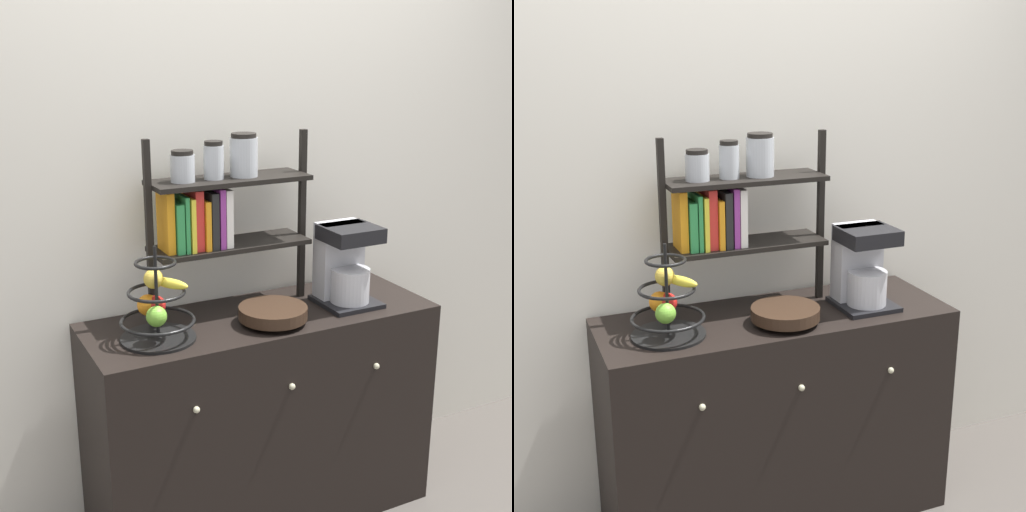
# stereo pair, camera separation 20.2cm
# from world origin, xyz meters

# --- Properties ---
(wall_back) EXTENTS (7.00, 0.05, 2.60)m
(wall_back) POSITION_xyz_m (0.00, 0.52, 1.30)
(wall_back) COLOR silver
(wall_back) RESTS_ON ground_plane
(sideboard) EXTENTS (1.35, 0.49, 0.88)m
(sideboard) POSITION_xyz_m (0.00, 0.24, 0.44)
(sideboard) COLOR black
(sideboard) RESTS_ON ground_plane
(coffee_maker) EXTENTS (0.22, 0.23, 0.32)m
(coffee_maker) POSITION_xyz_m (0.36, 0.21, 1.04)
(coffee_maker) COLOR black
(coffee_maker) RESTS_ON sideboard
(fruit_stand) EXTENTS (0.27, 0.27, 0.34)m
(fruit_stand) POSITION_xyz_m (-0.43, 0.20, 0.99)
(fruit_stand) COLOR black
(fruit_stand) RESTS_ON sideboard
(wooden_bowl) EXTENTS (0.26, 0.26, 0.06)m
(wooden_bowl) POSITION_xyz_m (0.00, 0.14, 0.92)
(wooden_bowl) COLOR black
(wooden_bowl) RESTS_ON sideboard
(shelf_hutch) EXTENTS (0.66, 0.20, 0.68)m
(shelf_hutch) POSITION_xyz_m (-0.14, 0.35, 1.30)
(shelf_hutch) COLOR black
(shelf_hutch) RESTS_ON sideboard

